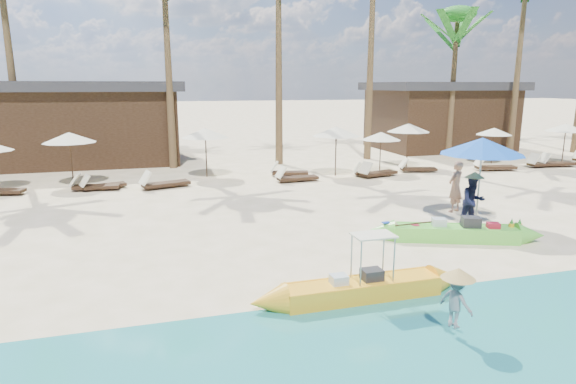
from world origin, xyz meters
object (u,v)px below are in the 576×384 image
object	(u,v)px
green_canoe	(454,232)
yellow_canoe	(362,289)
tourist	(455,187)

from	to	relation	value
green_canoe	yellow_canoe	world-z (taller)	yellow_canoe
yellow_canoe	tourist	size ratio (longest dim) A/B	2.97
tourist	green_canoe	bearing A→B (deg)	31.53
yellow_canoe	tourist	bearing A→B (deg)	42.31
green_canoe	tourist	size ratio (longest dim) A/B	2.96
green_canoe	yellow_canoe	bearing A→B (deg)	-125.23
green_canoe	yellow_canoe	xyz separation A→B (m)	(-3.93, -2.67, -0.01)
green_canoe	yellow_canoe	distance (m)	4.75
green_canoe	tourist	world-z (taller)	tourist
tourist	yellow_canoe	bearing A→B (deg)	18.68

